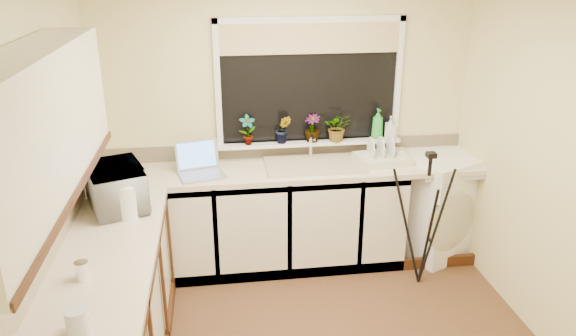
% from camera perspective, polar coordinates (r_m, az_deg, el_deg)
% --- Properties ---
extents(wall_back, '(3.20, 0.00, 3.20)m').
position_cam_1_polar(wall_back, '(4.71, -0.22, 5.06)').
color(wall_back, beige).
rests_on(wall_back, ground).
extents(wall_left, '(0.00, 3.00, 3.00)m').
position_cam_1_polar(wall_left, '(3.40, -24.26, -3.38)').
color(wall_left, beige).
rests_on(wall_left, ground).
extents(wall_right, '(0.00, 3.00, 3.00)m').
position_cam_1_polar(wall_right, '(3.93, 26.81, -0.61)').
color(wall_right, beige).
rests_on(wall_right, ground).
extents(base_cabinet_back, '(2.55, 0.60, 0.86)m').
position_cam_1_polar(base_cabinet_back, '(4.69, -3.67, -5.50)').
color(base_cabinet_back, silver).
rests_on(base_cabinet_back, floor).
extents(worktop_back, '(3.20, 0.60, 0.04)m').
position_cam_1_polar(worktop_back, '(4.54, 0.30, -0.17)').
color(worktop_back, beige).
rests_on(worktop_back, base_cabinet_back).
extents(worktop_left, '(0.60, 2.40, 0.04)m').
position_cam_1_polar(worktop_left, '(3.23, -19.52, -10.99)').
color(worktop_left, beige).
rests_on(worktop_left, base_cabinet_left).
extents(upper_cabinet, '(0.28, 1.90, 0.70)m').
position_cam_1_polar(upper_cabinet, '(2.76, -25.23, 3.78)').
color(upper_cabinet, silver).
rests_on(upper_cabinet, wall_left).
extents(splashback_left, '(0.02, 2.40, 0.45)m').
position_cam_1_polar(splashback_left, '(3.18, -25.16, -7.23)').
color(splashback_left, beige).
rests_on(splashback_left, wall_left).
extents(splashback_back, '(3.20, 0.02, 0.14)m').
position_cam_1_polar(splashback_back, '(4.77, -0.19, 2.08)').
color(splashback_back, beige).
rests_on(splashback_back, wall_back).
extents(window_glass, '(1.50, 0.02, 1.00)m').
position_cam_1_polar(window_glass, '(4.64, 2.28, 8.96)').
color(window_glass, black).
rests_on(window_glass, wall_back).
extents(window_blind, '(1.50, 0.02, 0.25)m').
position_cam_1_polar(window_blind, '(4.55, 2.40, 13.51)').
color(window_blind, tan).
rests_on(window_blind, wall_back).
extents(windowsill, '(1.60, 0.14, 0.03)m').
position_cam_1_polar(windowsill, '(4.73, 2.30, 2.71)').
color(windowsill, white).
rests_on(windowsill, wall_back).
extents(sink, '(0.82, 0.46, 0.03)m').
position_cam_1_polar(sink, '(4.56, 2.79, 0.34)').
color(sink, tan).
rests_on(sink, worktop_back).
extents(faucet, '(0.03, 0.03, 0.24)m').
position_cam_1_polar(faucet, '(4.69, 2.41, 2.34)').
color(faucet, silver).
rests_on(faucet, worktop_back).
extents(washing_machine, '(0.86, 0.85, 0.93)m').
position_cam_1_polar(washing_machine, '(5.10, 15.38, -3.56)').
color(washing_machine, white).
rests_on(washing_machine, floor).
extents(laptop, '(0.41, 0.39, 0.26)m').
position_cam_1_polar(laptop, '(4.43, -9.30, 0.25)').
color(laptop, '#96979E').
rests_on(laptop, worktop_back).
extents(kettle, '(0.17, 0.17, 0.22)m').
position_cam_1_polar(kettle, '(3.79, -16.69, -3.39)').
color(kettle, white).
rests_on(kettle, worktop_left).
extents(dish_rack, '(0.48, 0.39, 0.07)m').
position_cam_1_polar(dish_rack, '(4.70, 9.93, 0.97)').
color(dish_rack, beige).
rests_on(dish_rack, worktop_back).
extents(tripod, '(0.74, 0.74, 1.15)m').
position_cam_1_polar(tripod, '(4.49, 14.21, -5.36)').
color(tripod, black).
rests_on(tripod, floor).
extents(glass_jug, '(0.10, 0.10, 0.15)m').
position_cam_1_polar(glass_jug, '(2.74, -21.34, -15.06)').
color(glass_jug, silver).
rests_on(glass_jug, worktop_left).
extents(steel_jar, '(0.08, 0.08, 0.10)m').
position_cam_1_polar(steel_jar, '(3.19, -20.90, -10.07)').
color(steel_jar, white).
rests_on(steel_jar, worktop_left).
extents(microwave, '(0.52, 0.62, 0.29)m').
position_cam_1_polar(microwave, '(3.95, -17.64, -1.93)').
color(microwave, silver).
rests_on(microwave, worktop_left).
extents(plant_a, '(0.15, 0.12, 0.26)m').
position_cam_1_polar(plant_a, '(4.60, -4.29, 4.02)').
color(plant_a, '#999999').
rests_on(plant_a, windowsill).
extents(plant_b, '(0.15, 0.13, 0.25)m').
position_cam_1_polar(plant_b, '(4.63, -0.51, 4.11)').
color(plant_b, '#999999').
rests_on(plant_b, windowsill).
extents(plant_c, '(0.18, 0.18, 0.24)m').
position_cam_1_polar(plant_c, '(4.68, 2.57, 4.22)').
color(plant_c, '#999999').
rests_on(plant_c, windowsill).
extents(plant_d, '(0.25, 0.23, 0.25)m').
position_cam_1_polar(plant_d, '(4.70, 5.25, 4.30)').
color(plant_d, '#999999').
rests_on(plant_d, windowsill).
extents(soap_bottle_green, '(0.11, 0.11, 0.27)m').
position_cam_1_polar(soap_bottle_green, '(4.82, 9.44, 4.65)').
color(soap_bottle_green, green).
rests_on(soap_bottle_green, windowsill).
extents(soap_bottle_clear, '(0.11, 0.11, 0.20)m').
position_cam_1_polar(soap_bottle_clear, '(4.84, 10.74, 4.22)').
color(soap_bottle_clear, '#999999').
rests_on(soap_bottle_clear, windowsill).
extents(cup_back, '(0.13, 0.13, 0.10)m').
position_cam_1_polar(cup_back, '(4.78, 11.82, 1.38)').
color(cup_back, beige).
rests_on(cup_back, worktop_back).
extents(cup_left, '(0.11, 0.11, 0.09)m').
position_cam_1_polar(cup_left, '(2.81, -21.07, -14.81)').
color(cup_left, beige).
rests_on(cup_left, worktop_left).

